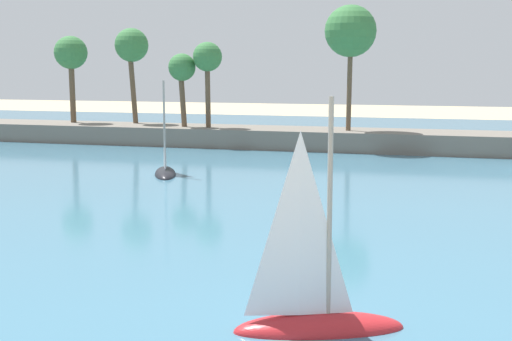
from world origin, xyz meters
name	(u,v)px	position (x,y,z in m)	size (l,w,h in m)	color
sea	(393,158)	(0.00, 51.41, 0.03)	(220.00, 89.27, 0.06)	teal
palm_headland	(420,118)	(1.82, 56.02, 2.97)	(105.91, 6.16, 12.71)	slate
sailboat_near_shore	(165,165)	(-14.36, 38.11, 0.68)	(3.22, 4.95, 6.92)	black
sailboat_mid_bay	(316,308)	(0.91, 13.24, 0.69)	(5.05, 3.09, 7.04)	red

